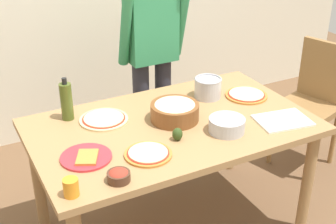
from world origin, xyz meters
name	(u,v)px	position (x,y,z in m)	size (l,w,h in m)	color
dining_table	(172,137)	(0.00, 0.00, 0.67)	(1.60, 0.96, 0.76)	#A37A4C
person_cook	(152,48)	(0.24, 0.76, 0.94)	(0.49, 0.25, 1.62)	#2D2D38
chair_wooden_right	(313,98)	(1.32, 0.22, 0.54)	(0.50, 0.50, 0.95)	olive
pizza_raw_on_board	(104,119)	(-0.33, 0.21, 0.77)	(0.28, 0.28, 0.02)	beige
pizza_cooked_on_tray	(246,95)	(0.59, 0.10, 0.77)	(0.27, 0.27, 0.02)	#C67A33
pizza_second_cooked	(148,154)	(-0.27, -0.24, 0.77)	(0.24, 0.24, 0.02)	#C67A33
plate_with_slice	(86,157)	(-0.56, -0.13, 0.77)	(0.26, 0.26, 0.02)	red
popcorn_bowl	(175,110)	(0.03, 0.03, 0.82)	(0.28, 0.28, 0.11)	brown
mixing_bowl_steel	(227,125)	(0.22, -0.22, 0.80)	(0.20, 0.20, 0.08)	#B7B7BC
small_sauce_bowl	(119,176)	(-0.48, -0.38, 0.79)	(0.11, 0.11, 0.06)	#4C2D1E
olive_oil_bottle	(67,101)	(-0.51, 0.33, 0.87)	(0.07, 0.07, 0.26)	#47561E
steel_pot	(208,88)	(0.37, 0.21, 0.83)	(0.17, 0.17, 0.13)	#B7B7BC
cup_orange	(71,187)	(-0.71, -0.38, 0.80)	(0.07, 0.07, 0.09)	orange
cutting_board_white	(283,120)	(0.58, -0.28, 0.77)	(0.30, 0.22, 0.01)	white
avocado	(177,134)	(-0.06, -0.18, 0.80)	(0.06, 0.06, 0.07)	#2D4219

